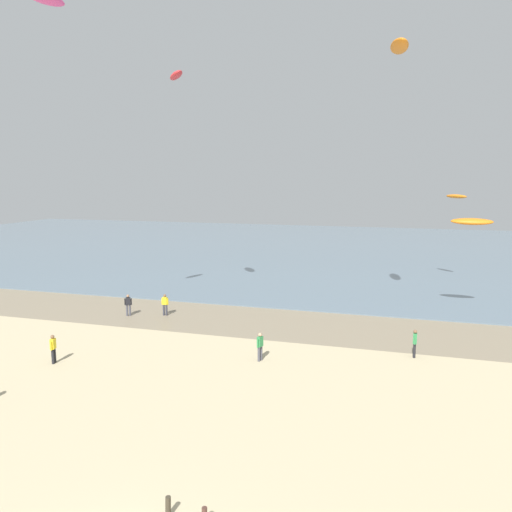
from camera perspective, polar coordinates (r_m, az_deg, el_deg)
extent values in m
cube|color=gray|center=(36.14, 4.75, -8.07)|extent=(120.00, 7.80, 0.01)
cube|color=slate|center=(73.87, 10.48, 0.73)|extent=(160.00, 70.00, 0.10)
cylinder|color=#3D3629|center=(17.63, -10.28, -26.97)|extent=(0.19, 0.19, 0.69)
cylinder|color=#4C4C56|center=(39.52, -14.90, -6.19)|extent=(0.16, 0.16, 0.88)
cylinder|color=#4C4C56|center=(39.50, -14.58, -6.18)|extent=(0.16, 0.16, 0.88)
cube|color=black|center=(39.33, -14.78, -5.14)|extent=(0.42, 0.35, 0.60)
sphere|color=#9E7051|center=(39.23, -14.81, -4.55)|extent=(0.22, 0.22, 0.22)
cylinder|color=black|center=(39.36, -15.13, -5.22)|extent=(0.09, 0.09, 0.52)
cylinder|color=black|center=(39.32, -14.43, -5.21)|extent=(0.09, 0.09, 0.52)
cylinder|color=#232328|center=(31.27, -22.56, -10.71)|extent=(0.16, 0.16, 0.88)
cylinder|color=#232328|center=(31.08, -22.74, -10.84)|extent=(0.16, 0.16, 0.88)
cube|color=yellow|center=(30.94, -22.74, -9.48)|extent=(0.29, 0.40, 0.60)
sphere|color=brown|center=(30.82, -22.78, -8.74)|extent=(0.22, 0.22, 0.22)
cylinder|color=yellow|center=(31.16, -22.54, -9.43)|extent=(0.09, 0.09, 0.52)
cylinder|color=yellow|center=(30.75, -22.93, -9.70)|extent=(0.09, 0.09, 0.52)
cylinder|color=#232328|center=(31.36, 18.10, -10.39)|extent=(0.16, 0.16, 0.88)
cylinder|color=#232328|center=(31.15, 18.09, -10.52)|extent=(0.16, 0.16, 0.88)
cube|color=#338C4C|center=(31.02, 18.16, -9.17)|extent=(0.24, 0.37, 0.60)
sphere|color=brown|center=(30.90, 18.20, -8.43)|extent=(0.22, 0.22, 0.22)
cylinder|color=#338C4C|center=(31.27, 18.16, -9.12)|extent=(0.09, 0.09, 0.52)
cylinder|color=#338C4C|center=(30.81, 18.15, -9.39)|extent=(0.09, 0.09, 0.52)
cylinder|color=#383842|center=(39.02, -10.77, -6.23)|extent=(0.16, 0.16, 0.88)
cylinder|color=#383842|center=(38.95, -10.46, -6.25)|extent=(0.16, 0.16, 0.88)
cube|color=yellow|center=(38.80, -10.65, -5.19)|extent=(0.38, 0.26, 0.60)
sphere|color=brown|center=(38.69, -10.66, -4.59)|extent=(0.22, 0.22, 0.22)
cylinder|color=yellow|center=(38.89, -10.98, -5.24)|extent=(0.09, 0.09, 0.52)
cylinder|color=yellow|center=(38.73, -10.31, -5.28)|extent=(0.09, 0.09, 0.52)
cylinder|color=#4C4C56|center=(29.14, 0.35, -11.44)|extent=(0.16, 0.16, 0.88)
cylinder|color=#4C4C56|center=(29.31, 0.61, -11.31)|extent=(0.16, 0.16, 0.88)
cube|color=#338C4C|center=(28.98, 0.48, -10.00)|extent=(0.34, 0.42, 0.60)
sphere|color=tan|center=(28.84, 0.48, -9.22)|extent=(0.22, 0.22, 0.22)
cylinder|color=#338C4C|center=(28.81, 0.19, -10.22)|extent=(0.09, 0.09, 0.52)
cylinder|color=#338C4C|center=(29.17, 0.76, -9.97)|extent=(0.09, 0.09, 0.52)
ellipsoid|color=orange|center=(51.12, 22.46, 6.49)|extent=(2.21, 2.29, 0.50)
ellipsoid|color=red|center=(39.97, -9.36, 20.19)|extent=(2.40, 2.98, 0.76)
ellipsoid|color=orange|center=(39.58, 24.02, 3.72)|extent=(3.02, 1.18, 0.64)
ellipsoid|color=orange|center=(36.23, 16.48, 22.53)|extent=(1.66, 3.65, 0.85)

